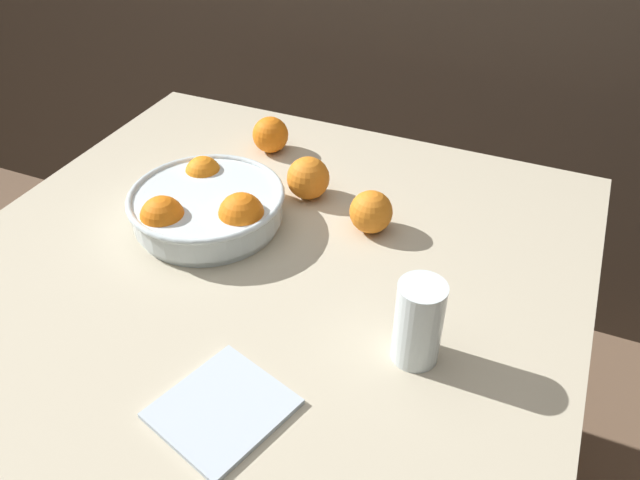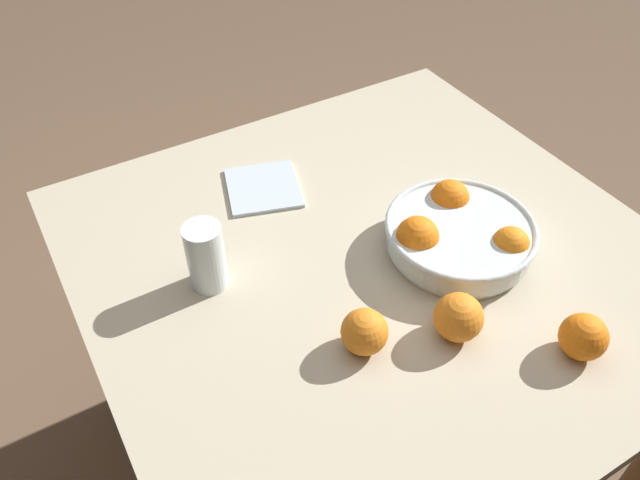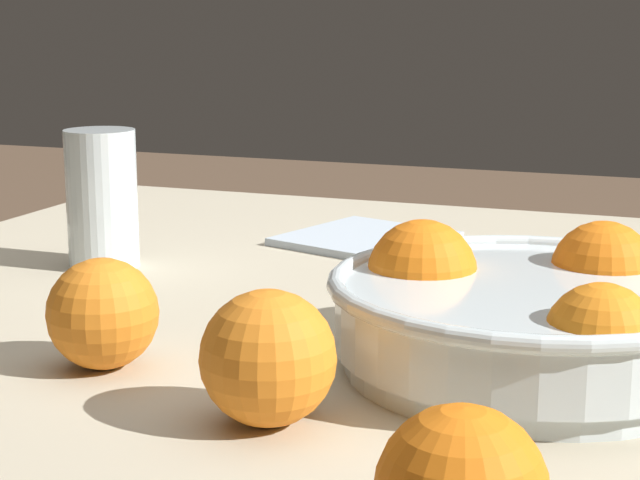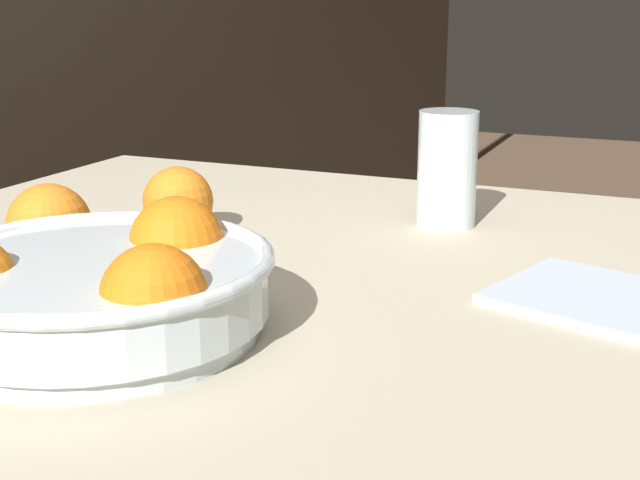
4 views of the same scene
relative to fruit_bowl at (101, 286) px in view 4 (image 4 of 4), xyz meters
name	(u,v)px [view 4 (image 4 of 4)]	position (x,y,z in m)	size (l,w,h in m)	color
dining_table	(262,380)	(0.14, -0.07, -0.13)	(1.05, 1.04, 0.78)	#B7AD93
fruit_bowl	(101,286)	(0.00, 0.00, 0.00)	(0.28, 0.28, 0.09)	silver
juice_glass	(447,174)	(0.43, -0.16, 0.02)	(0.07, 0.07, 0.13)	#F4A314
orange_loose_near_bowl	(178,201)	(0.27, 0.10, 0.00)	(0.08, 0.08, 0.08)	orange
orange_loose_front	(49,225)	(0.13, 0.16, 0.00)	(0.08, 0.08, 0.08)	orange
napkin	(595,297)	(0.23, -0.35, -0.04)	(0.15, 0.16, 0.01)	silver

